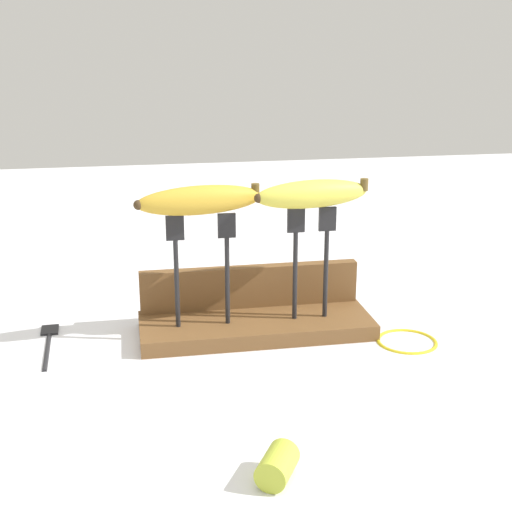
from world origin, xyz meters
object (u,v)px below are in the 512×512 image
object	(u,v)px
fork_stand_left	(202,260)
banana_raised_right	(312,194)
fork_stand_right	(311,253)
fork_fallen_near	(48,339)
banana_raised_left	(200,200)
banana_chunk_near	(278,465)
wire_coil	(407,340)

from	to	relation	value
fork_stand_left	banana_raised_right	xyz separation A→B (m)	(0.16, -0.00, 0.09)
fork_stand_right	fork_fallen_near	xyz separation A→B (m)	(-0.39, 0.03, -0.12)
fork_stand_left	banana_raised_left	distance (m)	0.09
banana_chunk_near	banana_raised_left	bearing A→B (deg)	95.55
fork_stand_left	wire_coil	bearing A→B (deg)	-12.41
fork_stand_right	banana_raised_right	xyz separation A→B (m)	(-0.00, -0.00, 0.09)
banana_raised_right	banana_chunk_near	xyz separation A→B (m)	(-0.13, -0.37, -0.20)
fork_stand_right	wire_coil	size ratio (longest dim) A/B	1.90
fork_stand_left	fork_stand_right	bearing A→B (deg)	0.00
fork_fallen_near	wire_coil	xyz separation A→B (m)	(0.53, -0.10, -0.00)
banana_raised_right	fork_stand_right	bearing A→B (deg)	9.40
fork_stand_right	banana_chunk_near	world-z (taller)	fork_stand_right
banana_raised_left	banana_raised_right	bearing A→B (deg)	0.00
fork_stand_right	fork_fallen_near	bearing A→B (deg)	175.04
fork_stand_right	fork_stand_left	bearing A→B (deg)	180.00
banana_raised_left	wire_coil	xyz separation A→B (m)	(0.30, -0.07, -0.21)
banana_raised_left	banana_chunk_near	size ratio (longest dim) A/B	3.07
banana_raised_left	banana_raised_right	size ratio (longest dim) A/B	1.04
banana_chunk_near	wire_coil	world-z (taller)	banana_chunk_near
fork_stand_right	banana_raised_left	size ratio (longest dim) A/B	0.91
banana_chunk_near	fork_fallen_near	bearing A→B (deg)	123.36
banana_raised_left	fork_stand_right	bearing A→B (deg)	0.00
banana_raised_left	wire_coil	world-z (taller)	banana_raised_left
banana_raised_right	fork_fallen_near	bearing A→B (deg)	175.04
banana_chunk_near	wire_coil	distance (m)	0.40
wire_coil	fork_stand_left	bearing A→B (deg)	167.59
banana_raised_left	wire_coil	size ratio (longest dim) A/B	2.08
banana_raised_left	fork_fallen_near	world-z (taller)	banana_raised_left
fork_stand_right	banana_chunk_near	xyz separation A→B (m)	(-0.13, -0.37, -0.11)
fork_stand_right	banana_raised_right	distance (m)	0.09
fork_stand_left	fork_fallen_near	world-z (taller)	fork_stand_left
fork_stand_right	wire_coil	distance (m)	0.19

